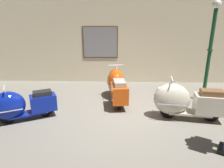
{
  "coord_description": "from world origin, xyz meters",
  "views": [
    {
      "loc": [
        -0.06,
        -4.74,
        2.43
      ],
      "look_at": [
        -0.25,
        0.53,
        0.78
      ],
      "focal_mm": 31.67,
      "sensor_mm": 36.0,
      "label": 1
    }
  ],
  "objects_px": {
    "scooter_1": "(117,85)",
    "lamppost": "(210,53)",
    "scooter_0": "(20,105)",
    "scooter_2": "(183,101)"
  },
  "relations": [
    {
      "from": "scooter_0",
      "to": "lamppost",
      "type": "distance_m",
      "value": 5.63
    },
    {
      "from": "scooter_1",
      "to": "scooter_2",
      "type": "height_order",
      "value": "scooter_1"
    },
    {
      "from": "scooter_1",
      "to": "lamppost",
      "type": "distance_m",
      "value": 3.02
    },
    {
      "from": "scooter_1",
      "to": "lamppost",
      "type": "height_order",
      "value": "lamppost"
    },
    {
      "from": "scooter_1",
      "to": "scooter_2",
      "type": "bearing_deg",
      "value": -133.64
    },
    {
      "from": "scooter_1",
      "to": "lamppost",
      "type": "bearing_deg",
      "value": -95.22
    },
    {
      "from": "scooter_2",
      "to": "scooter_1",
      "type": "bearing_deg",
      "value": -28.12
    },
    {
      "from": "scooter_2",
      "to": "scooter_0",
      "type": "bearing_deg",
      "value": 12.24
    },
    {
      "from": "scooter_1",
      "to": "lamppost",
      "type": "xyz_separation_m",
      "value": [
        2.83,
        0.08,
        1.05
      ]
    },
    {
      "from": "scooter_0",
      "to": "scooter_2",
      "type": "height_order",
      "value": "scooter_2"
    }
  ]
}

